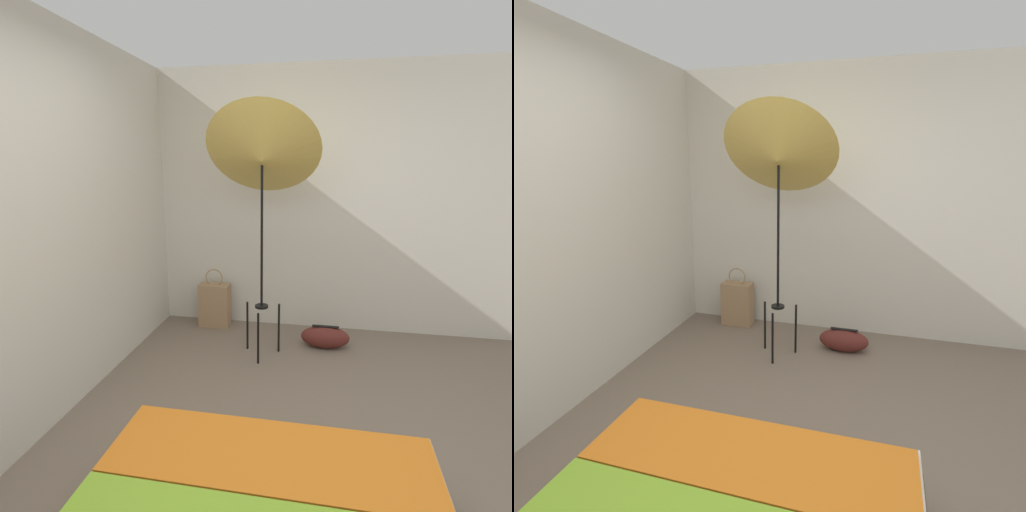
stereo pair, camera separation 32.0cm
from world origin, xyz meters
TOP-DOWN VIEW (x-y plane):
  - wall_back at (0.00, 2.38)m, footprint 8.00×0.05m
  - wall_side_left at (-1.64, 1.00)m, footprint 0.05×8.00m
  - photo_umbrella at (-0.43, 1.62)m, footprint 0.96×0.75m
  - tote_bag at (-1.03, 2.18)m, footprint 0.32×0.17m
  - duffel_bag at (0.13, 1.87)m, footprint 0.45×0.21m

SIDE VIEW (x-z plane):
  - duffel_bag at x=0.13m, z-range 0.00..0.21m
  - tote_bag at x=-1.03m, z-range -0.08..0.54m
  - wall_back at x=0.00m, z-range 0.00..2.60m
  - wall_side_left at x=-1.64m, z-range 0.00..2.60m
  - photo_umbrella at x=-0.43m, z-range 0.66..2.82m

